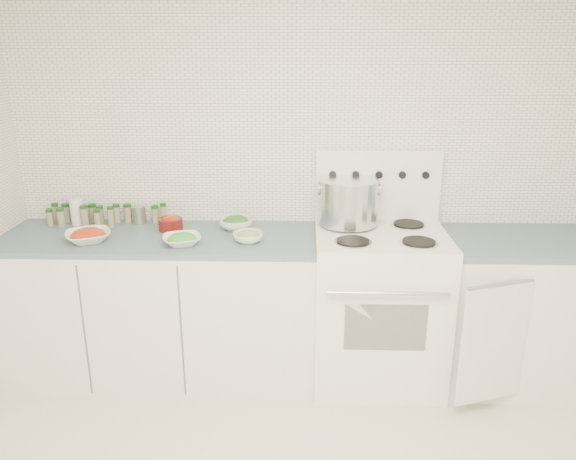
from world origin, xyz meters
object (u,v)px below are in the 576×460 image
object	(u,v)px
bowl_tomato	(88,236)
bowl_snowpea	(182,240)
stock_pot	(349,200)
stove	(378,302)

from	to	relation	value
bowl_tomato	bowl_snowpea	size ratio (longest dim) A/B	1.22
stock_pot	bowl_snowpea	world-z (taller)	stock_pot
stove	stock_pot	xyz separation A→B (m)	(-0.19, 0.14, 0.59)
bowl_tomato	bowl_snowpea	bearing A→B (deg)	-3.44
bowl_snowpea	stock_pot	bearing A→B (deg)	16.66
bowl_snowpea	stove	bearing A→B (deg)	7.23
bowl_tomato	bowl_snowpea	distance (m)	0.54
stove	stock_pot	world-z (taller)	stove
stock_pot	bowl_snowpea	xyz separation A→B (m)	(-0.95, -0.28, -0.16)
stock_pot	bowl_snowpea	bearing A→B (deg)	-163.34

